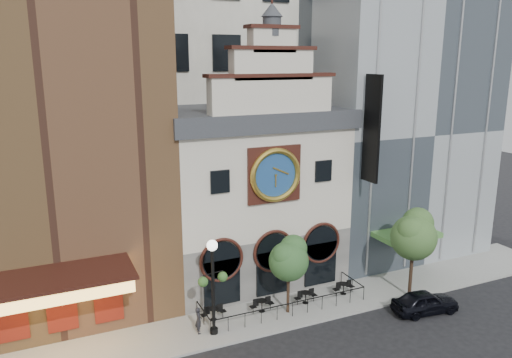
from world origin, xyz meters
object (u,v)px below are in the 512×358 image
object	(u,v)px
bistro_0	(213,313)
bistro_1	(262,305)
tree_left	(289,258)
tree_right	(414,234)
car_right	(425,302)
bistro_3	(344,288)
lamppost	(213,277)
bistro_2	(306,296)
pedestrian	(199,320)

from	to	relation	value
bistro_0	bistro_1	size ratio (longest dim) A/B	1.00
bistro_0	tree_left	bearing A→B (deg)	-11.80
bistro_1	tree_left	world-z (taller)	tree_left
tree_right	car_right	bearing A→B (deg)	-104.67
bistro_3	lamppost	bearing A→B (deg)	-173.61
bistro_1	bistro_2	bearing A→B (deg)	-2.97
bistro_1	bistro_3	xyz separation A→B (m)	(6.02, -0.09, 0.00)
pedestrian	bistro_0	bearing A→B (deg)	-44.89
bistro_2	bistro_3	size ratio (longest dim) A/B	1.00
bistro_3	car_right	bearing A→B (deg)	-49.41
bistro_2	pedestrian	world-z (taller)	pedestrian
bistro_2	tree_left	xyz separation A→B (m)	(-1.54, -0.53, 3.14)
lamppost	bistro_3	bearing A→B (deg)	-2.13
car_right	lamppost	size ratio (longest dim) A/B	0.75
bistro_1	bistro_2	world-z (taller)	same
car_right	bistro_1	bearing A→B (deg)	73.71
car_right	tree_left	distance (m)	9.13
bistro_1	bistro_2	size ratio (longest dim) A/B	1.00
tree_right	tree_left	bearing A→B (deg)	170.67
tree_left	bistro_2	bearing A→B (deg)	18.81
bistro_1	lamppost	world-z (taller)	lamppost
tree_left	tree_right	world-z (taller)	tree_right
bistro_2	car_right	world-z (taller)	car_right
bistro_3	pedestrian	distance (m)	10.43
tree_left	bistro_3	bearing A→B (deg)	7.51
lamppost	pedestrian	bearing A→B (deg)	144.62
bistro_1	tree_right	xyz separation A→B (m)	(9.95, -2.07, 3.91)
bistro_2	lamppost	bearing A→B (deg)	-171.38
pedestrian	tree_left	xyz separation A→B (m)	(5.89, 0.08, 2.81)
lamppost	tree_right	world-z (taller)	tree_right
bistro_1	pedestrian	distance (m)	4.46
tree_right	bistro_0	bearing A→B (deg)	169.79
bistro_0	bistro_3	distance (m)	9.13
bistro_1	bistro_0	bearing A→B (deg)	174.85
tree_right	lamppost	bearing A→B (deg)	176.18
bistro_3	tree_left	distance (m)	5.53
bistro_1	car_right	distance (m)	10.27
bistro_0	tree_right	distance (m)	13.84
pedestrian	tree_right	world-z (taller)	tree_right
car_right	pedestrian	size ratio (longest dim) A/B	2.67
pedestrian	tree_left	world-z (taller)	tree_left
bistro_3	pedestrian	size ratio (longest dim) A/B	0.99
car_right	lamppost	world-z (taller)	lamppost
tree_left	car_right	bearing A→B (deg)	-23.16
pedestrian	tree_right	xyz separation A→B (m)	(14.33, -1.30, 3.58)
lamppost	tree_right	bearing A→B (deg)	-12.35
bistro_0	pedestrian	size ratio (longest dim) A/B	0.99
bistro_0	bistro_2	distance (m)	6.18
bistro_3	lamppost	xyz separation A→B (m)	(-9.61, -1.08, 3.07)
bistro_1	bistro_3	size ratio (longest dim) A/B	1.00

